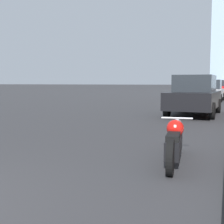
# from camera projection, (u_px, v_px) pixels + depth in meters

# --- Properties ---
(motorcycle) EXTENTS (0.62, 2.23, 0.74)m
(motorcycle) POSITION_uv_depth(u_px,v_px,m) (174.00, 142.00, 5.60)
(motorcycle) COLOR black
(motorcycle) RESTS_ON ground_plane
(parked_car_black) EXTENTS (2.15, 4.68, 1.75)m
(parked_car_black) POSITION_uv_depth(u_px,v_px,m) (195.00, 95.00, 13.67)
(parked_car_black) COLOR black
(parked_car_black) RESTS_ON ground_plane
(parked_car_silver) EXTENTS (2.04, 4.09, 1.64)m
(parked_car_silver) POSITION_uv_depth(u_px,v_px,m) (210.00, 91.00, 23.95)
(parked_car_silver) COLOR #BCBCC1
(parked_car_silver) RESTS_ON ground_plane
(parked_car_red) EXTENTS (2.02, 4.01, 1.68)m
(parked_car_red) POSITION_uv_depth(u_px,v_px,m) (217.00, 88.00, 33.33)
(parked_car_red) COLOR red
(parked_car_red) RESTS_ON ground_plane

